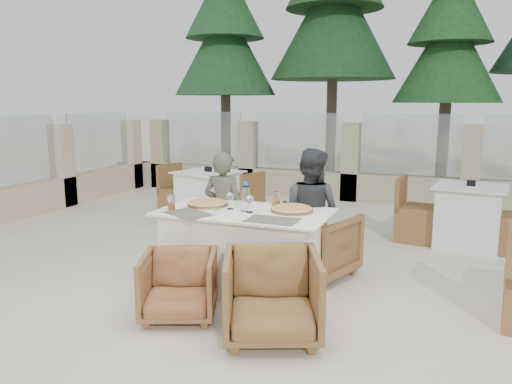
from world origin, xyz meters
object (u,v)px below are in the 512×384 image
(olive_dish, at_px, (217,211))
(water_bottle, at_px, (245,197))
(dining_table, at_px, (244,250))
(pizza_left, at_px, (208,203))
(bg_table_b, at_px, (469,217))
(beer_glass_right, at_px, (276,199))
(diner_left, at_px, (224,211))
(beer_glass_left, at_px, (171,202))
(wine_glass_near, at_px, (250,203))
(diner_right, at_px, (310,214))
(wine_glass_centre, at_px, (230,200))
(armchair_near_right, at_px, (272,296))
(armchair_far_left, at_px, (240,233))
(armchair_near_left, at_px, (179,285))
(armchair_far_right, at_px, (316,244))
(bg_table_a, at_px, (209,197))
(pizza_right, at_px, (292,209))

(olive_dish, bearing_deg, water_bottle, 40.38)
(dining_table, distance_m, pizza_left, 0.60)
(bg_table_b, bearing_deg, beer_glass_right, -125.56)
(beer_glass_right, relative_size, olive_dish, 1.36)
(dining_table, relative_size, olive_dish, 14.55)
(diner_left, bearing_deg, beer_glass_left, 73.35)
(water_bottle, relative_size, beer_glass_left, 1.96)
(water_bottle, height_order, beer_glass_left, water_bottle)
(wine_glass_near, relative_size, beer_glass_right, 1.23)
(beer_glass_left, bearing_deg, olive_dish, 3.11)
(dining_table, distance_m, olive_dish, 0.49)
(water_bottle, distance_m, diner_right, 0.78)
(water_bottle, xyz_separation_m, wine_glass_centre, (-0.17, 0.02, -0.05))
(water_bottle, height_order, armchair_near_right, water_bottle)
(armchair_far_left, bearing_deg, armchair_near_right, 123.80)
(armchair_near_left, bearing_deg, diner_left, 75.91)
(armchair_near_right, bearing_deg, armchair_far_right, 69.32)
(armchair_near_right, height_order, diner_right, diner_right)
(olive_dish, bearing_deg, diner_left, 109.68)
(bg_table_b, bearing_deg, dining_table, -124.81)
(bg_table_a, bearing_deg, diner_right, -23.98)
(beer_glass_left, distance_m, bg_table_b, 3.71)
(pizza_right, relative_size, diner_right, 0.30)
(beer_glass_left, bearing_deg, pizza_left, 52.21)
(wine_glass_near, xyz_separation_m, olive_dish, (-0.27, -0.13, -0.07))
(diner_right, distance_m, bg_table_a, 2.64)
(dining_table, height_order, olive_dish, olive_dish)
(pizza_right, height_order, armchair_near_left, pizza_right)
(water_bottle, bearing_deg, armchair_near_right, -56.11)
(diner_right, relative_size, bg_table_a, 0.81)
(armchair_far_left, height_order, bg_table_b, bg_table_b)
(pizza_left, xyz_separation_m, armchair_near_right, (1.01, -0.94, -0.46))
(beer_glass_right, distance_m, armchair_near_left, 1.31)
(beer_glass_right, height_order, armchair_far_left, beer_glass_right)
(dining_table, xyz_separation_m, diner_right, (0.48, 0.56, 0.28))
(wine_glass_near, height_order, diner_right, diner_right)
(dining_table, bearing_deg, diner_right, 49.25)
(armchair_far_right, xyz_separation_m, bg_table_b, (1.48, 1.70, 0.05))
(wine_glass_centre, bearing_deg, armchair_far_right, 40.11)
(armchair_far_left, height_order, bg_table_a, bg_table_a)
(wine_glass_centre, bearing_deg, beer_glass_left, -155.84)
(armchair_far_right, bearing_deg, diner_left, 28.15)
(bg_table_b, bearing_deg, armchair_near_right, -108.12)
(pizza_left, bearing_deg, bg_table_a, 116.78)
(dining_table, relative_size, diner_right, 1.20)
(olive_dish, xyz_separation_m, bg_table_a, (-1.32, 2.44, -0.41))
(diner_right, relative_size, bg_table_b, 0.81)
(diner_left, bearing_deg, armchair_far_right, -168.30)
(bg_table_b, bearing_deg, diner_right, -124.99)
(beer_glass_left, height_order, armchair_far_right, beer_glass_left)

